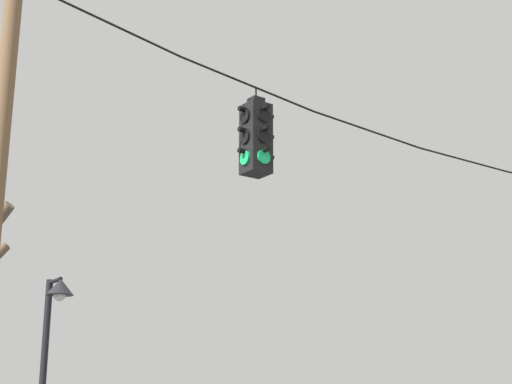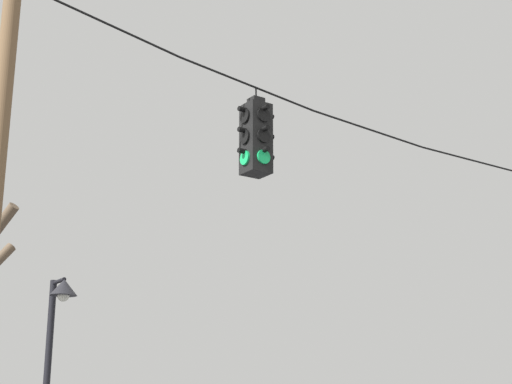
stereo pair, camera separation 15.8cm
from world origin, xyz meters
The scene contains 3 objects.
span_wire centered at (0.00, 0.19, 6.42)m, with size 15.81×0.03×0.78m.
traffic_light_near_right_pole centered at (-4.42, 0.19, 5.65)m, with size 0.58×0.58×1.26m.
street_lamp centered at (-5.36, 4.89, 3.18)m, with size 0.47×0.81×4.26m.
Camera 1 is at (-10.33, -8.14, 1.98)m, focal length 55.00 mm.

